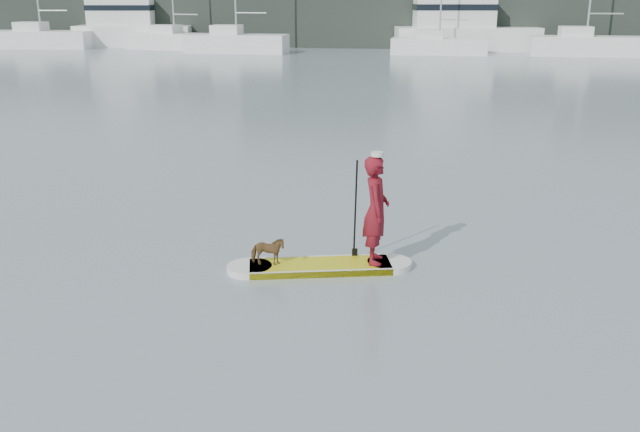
% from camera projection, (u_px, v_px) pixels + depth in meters
% --- Properties ---
extents(ground, '(140.00, 140.00, 0.00)m').
position_uv_depth(ground, '(341.00, 223.00, 15.23)').
color(ground, slate).
rests_on(ground, ground).
extents(paddleboard, '(3.22, 1.41, 0.12)m').
position_uv_depth(paddleboard, '(320.00, 266.00, 12.67)').
color(paddleboard, '#C5C212').
rests_on(paddleboard, ground).
extents(paddler, '(0.53, 0.74, 1.93)m').
position_uv_depth(paddler, '(376.00, 210.00, 12.45)').
color(paddler, maroon).
rests_on(paddler, paddleboard).
extents(white_cap, '(0.22, 0.22, 0.07)m').
position_uv_depth(white_cap, '(377.00, 154.00, 12.15)').
color(white_cap, silver).
rests_on(white_cap, paddler).
extents(dog, '(0.63, 0.34, 0.51)m').
position_uv_depth(dog, '(268.00, 251.00, 12.50)').
color(dog, '#543A1D').
rests_on(dog, paddleboard).
extents(paddle, '(0.11, 0.30, 2.00)m').
position_uv_depth(paddle, '(355.00, 220.00, 12.82)').
color(paddle, black).
rests_on(paddle, ground).
extents(sailboat_a, '(9.01, 3.35, 12.85)m').
position_uv_depth(sailboat_a, '(41.00, 38.00, 63.32)').
color(sailboat_a, white).
rests_on(sailboat_a, ground).
extents(sailboat_b, '(8.83, 4.13, 12.62)m').
position_uv_depth(sailboat_b, '(174.00, 39.00, 61.83)').
color(sailboat_b, white).
rests_on(sailboat_b, ground).
extents(sailboat_c, '(8.31, 2.91, 11.87)m').
position_uv_depth(sailboat_c, '(236.00, 42.00, 58.31)').
color(sailboat_c, white).
rests_on(sailboat_c, ground).
extents(sailboat_d, '(7.60, 2.49, 11.14)m').
position_uv_depth(sailboat_d, '(438.00, 44.00, 56.87)').
color(sailboat_d, white).
rests_on(sailboat_d, ground).
extents(sailboat_e, '(8.54, 2.80, 12.37)m').
position_uv_depth(sailboat_e, '(585.00, 44.00, 55.62)').
color(sailboat_e, white).
rests_on(sailboat_e, ground).
extents(motor_yacht_a, '(12.39, 5.57, 7.17)m').
position_uv_depth(motor_yacht_a, '(461.00, 26.00, 60.08)').
color(motor_yacht_a, white).
rests_on(motor_yacht_a, ground).
extents(motor_yacht_b, '(10.88, 5.12, 6.90)m').
position_uv_depth(motor_yacht_b, '(129.00, 25.00, 64.92)').
color(motor_yacht_b, white).
rests_on(motor_yacht_b, ground).
extents(shore_mass, '(90.00, 6.00, 6.00)m').
position_uv_depth(shore_mass, '(420.00, 13.00, 64.24)').
color(shore_mass, black).
rests_on(shore_mass, ground).
extents(shore_building_east, '(10.00, 4.00, 8.00)m').
position_uv_depth(shore_building_east, '(629.00, 1.00, 62.10)').
color(shore_building_east, black).
rests_on(shore_building_east, ground).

